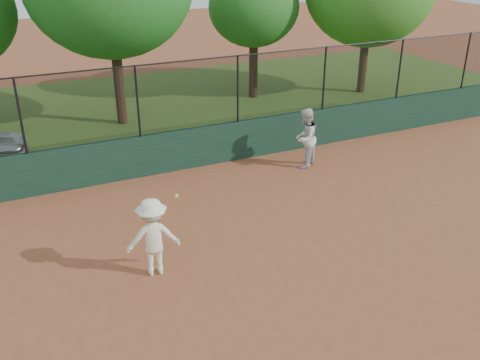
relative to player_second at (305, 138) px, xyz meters
name	(u,v)px	position (x,y,z in m)	size (l,w,h in m)	color
ground	(250,283)	(-4.04, -4.63, -0.89)	(80.00, 80.00, 0.00)	brown
back_wall	(159,153)	(-4.04, 1.37, -0.29)	(26.00, 0.20, 1.20)	#193928
grass_strip	(114,115)	(-4.04, 7.37, -0.89)	(36.00, 12.00, 0.01)	#36551A
player_second	(305,138)	(0.00, 0.00, 0.00)	(0.87, 0.68, 1.78)	silver
player_main	(153,237)	(-5.64, -3.45, -0.05)	(1.17, 0.78, 1.79)	#EEF1CC
fence_assembly	(154,98)	(-4.07, 1.37, 1.34)	(26.00, 0.06, 2.00)	black
tree_3	(254,7)	(1.92, 7.32, 2.78)	(3.69, 3.36, 5.29)	#3D2514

